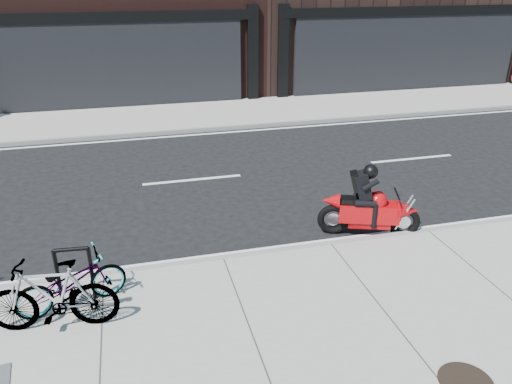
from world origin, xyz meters
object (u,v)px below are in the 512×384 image
object	(u,v)px
bicycle_front	(71,282)
manhole_cover	(466,382)
bike_rack	(74,270)
motorcycle	(374,207)
bicycle_rear	(52,296)

from	to	relation	value
bicycle_front	manhole_cover	size ratio (longest dim) A/B	2.42
bike_rack	manhole_cover	xyz separation A→B (m)	(4.64, -2.91, -0.52)
motorcycle	manhole_cover	distance (m)	3.97
bicycle_rear	manhole_cover	distance (m)	5.43
bicycle_rear	motorcycle	size ratio (longest dim) A/B	0.93
manhole_cover	motorcycle	bearing A→B (deg)	79.89
bicycle_front	motorcycle	size ratio (longest dim) A/B	0.85
bicycle_front	manhole_cover	world-z (taller)	bicycle_front
bike_rack	motorcycle	distance (m)	5.42
bike_rack	bicycle_rear	world-z (taller)	bicycle_rear
bicycle_front	motorcycle	bearing A→B (deg)	-95.34
bicycle_front	bicycle_rear	xyz separation A→B (m)	(-0.19, -0.45, 0.11)
bicycle_front	motorcycle	distance (m)	5.50
bicycle_front	manhole_cover	distance (m)	5.46
motorcycle	bicycle_front	bearing A→B (deg)	-148.61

